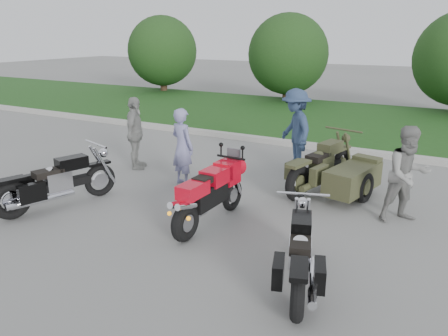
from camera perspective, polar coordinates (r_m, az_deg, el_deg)
The scene contains 13 objects.
ground at distance 7.79m, azimuth -7.35°, elevation -6.78°, with size 80.00×80.00×0.00m, color gray.
curb at distance 12.83m, azimuth 8.55°, elevation 3.23°, with size 60.00×0.30×0.15m, color #ABA9A1.
grass_strip at distance 16.70m, azimuth 13.61°, elevation 6.21°, with size 60.00×8.00×0.14m, color #24571E.
tree_far_left at distance 23.93m, azimuth -8.05°, elevation 14.89°, with size 3.60×3.60×4.00m.
tree_mid_left at distance 20.55m, azimuth 8.36°, elevation 14.49°, with size 3.60×3.60×4.00m.
sportbike_red at distance 7.32m, azimuth -1.98°, elevation -3.32°, with size 0.39×2.08×0.99m.
cruiser_left at distance 8.67m, azimuth -21.46°, elevation -2.01°, with size 0.89×2.30×0.91m.
cruiser_right at distance 5.75m, azimuth 9.91°, elevation -11.44°, with size 0.84×2.08×0.83m.
cruiser_sidecar at distance 9.00m, azimuth 14.69°, elevation -0.79°, with size 1.54×2.46×0.96m.
person_stripe at distance 9.29m, azimuth -5.45°, elevation 2.74°, with size 0.61×0.40×1.66m, color #8483B3.
person_grey at distance 8.05m, azimuth 22.86°, elevation -0.82°, with size 0.82×0.64×1.69m, color gray.
person_denim at distance 10.40m, azimuth 9.28°, elevation 4.93°, with size 1.25×0.72×1.93m, color navy.
person_back at distance 10.60m, azimuth -11.52°, elevation 4.47°, with size 1.01×0.42×1.72m, color gray.
Camera 1 is at (4.26, -5.69, 3.17)m, focal length 35.00 mm.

